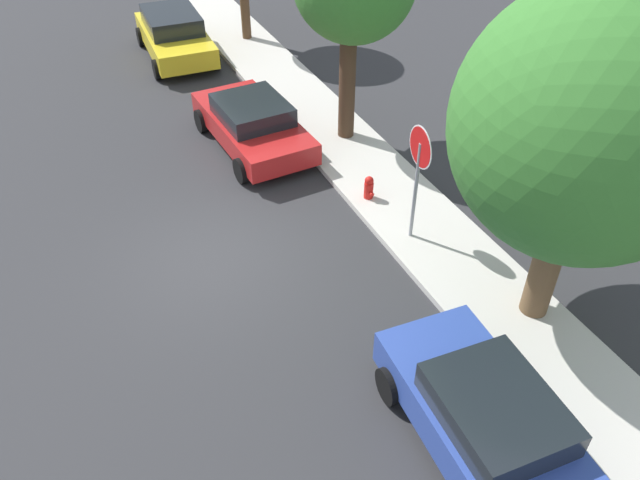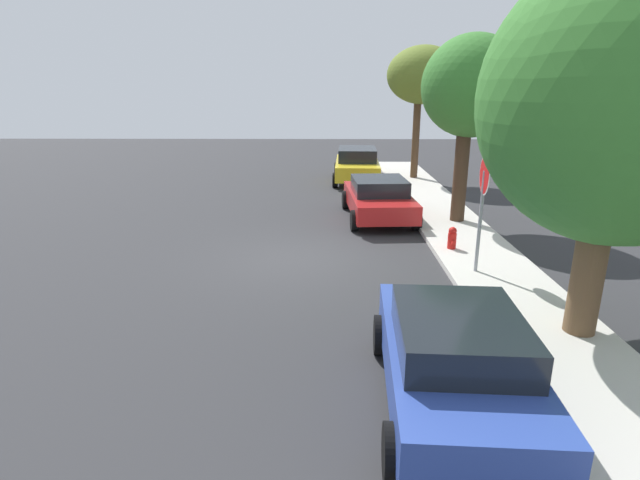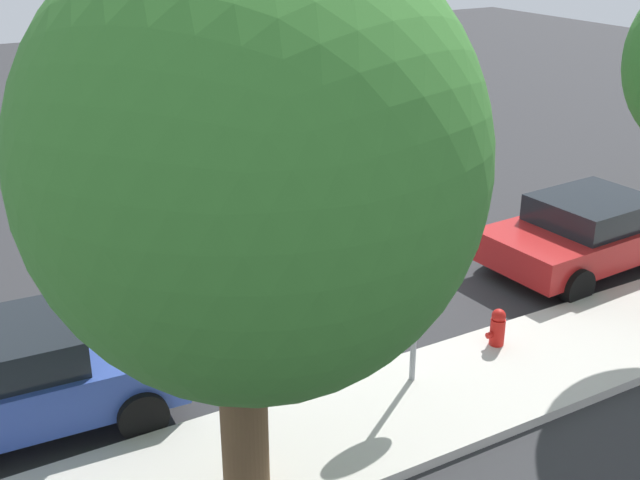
{
  "view_description": "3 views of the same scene",
  "coord_description": "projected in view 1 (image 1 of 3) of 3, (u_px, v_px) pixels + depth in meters",
  "views": [
    {
      "loc": [
        10.01,
        -2.15,
        8.65
      ],
      "look_at": [
        1.32,
        1.91,
        0.83
      ],
      "focal_mm": 35.0,
      "sensor_mm": 36.0,
      "label": 1
    },
    {
      "loc": [
        11.93,
        0.71,
        4.16
      ],
      "look_at": [
        1.72,
        0.59,
        1.01
      ],
      "focal_mm": 28.0,
      "sensor_mm": 36.0,
      "label": 2
    },
    {
      "loc": [
        6.98,
        11.66,
        6.13
      ],
      "look_at": [
        0.9,
        1.03,
        1.02
      ],
      "focal_mm": 45.0,
      "sensor_mm": 36.0,
      "label": 3
    }
  ],
  "objects": [
    {
      "name": "ground_plane",
      "position": [
        212.0,
        259.0,
        13.2
      ],
      "size": [
        60.0,
        60.0,
        0.0
      ],
      "primitive_type": "plane",
      "color": "#2D2D30"
    },
    {
      "name": "parked_car_blue",
      "position": [
        487.0,
        421.0,
        9.24
      ],
      "size": [
        4.07,
        2.17,
        1.42
      ],
      "color": "#2D479E",
      "rests_on": "ground_plane"
    },
    {
      "name": "fire_hydrant",
      "position": [
        369.0,
        190.0,
        14.57
      ],
      "size": [
        0.3,
        0.22,
        0.72
      ],
      "color": "red",
      "rests_on": "ground_plane"
    },
    {
      "name": "stop_sign",
      "position": [
        418.0,
        164.0,
        12.46
      ],
      "size": [
        0.88,
        0.09,
        2.79
      ],
      "color": "gray",
      "rests_on": "ground_plane"
    },
    {
      "name": "parked_car_yellow",
      "position": [
        174.0,
        34.0,
        20.97
      ],
      "size": [
        4.47,
        2.28,
        1.5
      ],
      "color": "yellow",
      "rests_on": "ground_plane"
    },
    {
      "name": "parked_car_red",
      "position": [
        253.0,
        123.0,
        16.36
      ],
      "size": [
        4.32,
        2.29,
        1.34
      ],
      "color": "red",
      "rests_on": "ground_plane"
    },
    {
      "name": "sidewalk_curb",
      "position": [
        399.0,
        203.0,
        14.66
      ],
      "size": [
        32.0,
        2.14,
        0.14
      ],
      "primitive_type": "cube",
      "color": "beige",
      "rests_on": "ground_plane"
    },
    {
      "name": "street_tree_mid_block",
      "position": [
        589.0,
        126.0,
        9.6
      ],
      "size": [
        4.35,
        4.35,
        6.21
      ],
      "color": "brown",
      "rests_on": "ground_plane"
    }
  ]
}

